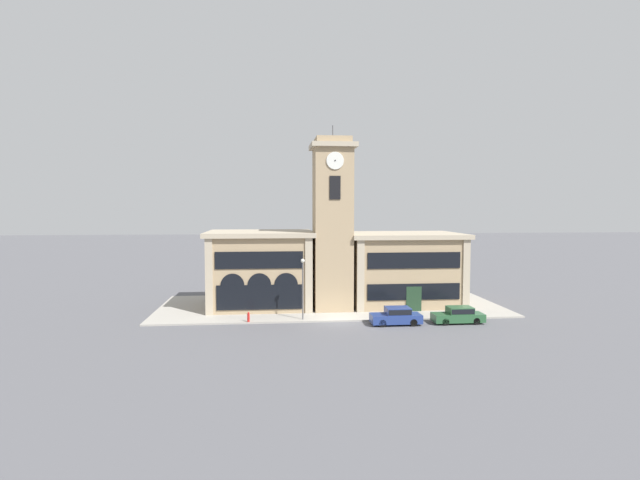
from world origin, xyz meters
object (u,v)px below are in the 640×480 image
object	(u,v)px
parked_car_near	(396,316)
parked_car_mid	(459,315)
street_lamp	(303,279)
fire_hydrant	(248,317)

from	to	relation	value
parked_car_near	parked_car_mid	xyz separation A→B (m)	(5.59, 0.00, -0.03)
parked_car_mid	street_lamp	xyz separation A→B (m)	(-13.63, 2.14, 3.02)
parked_car_near	street_lamp	world-z (taller)	street_lamp
parked_car_mid	fire_hydrant	xyz separation A→B (m)	(-18.46, 1.63, -0.18)
fire_hydrant	parked_car_near	bearing A→B (deg)	-7.21
parked_car_near	parked_car_mid	world-z (taller)	parked_car_near
parked_car_mid	fire_hydrant	bearing A→B (deg)	-5.19
parked_car_near	fire_hydrant	xyz separation A→B (m)	(-12.87, 1.63, -0.21)
parked_car_mid	fire_hydrant	world-z (taller)	parked_car_mid
fire_hydrant	parked_car_mid	bearing A→B (deg)	-5.04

